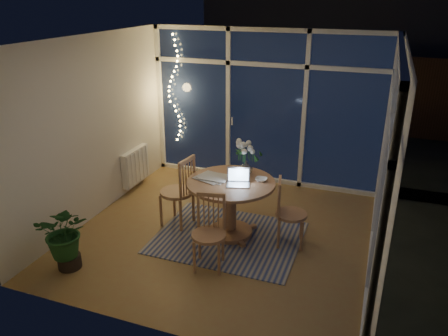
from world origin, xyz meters
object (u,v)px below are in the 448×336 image
at_px(chair_left, 177,190).
at_px(laptop, 238,177).
at_px(chair_right, 291,213).
at_px(flower_vase, 246,167).
at_px(potted_plant, 66,240).
at_px(chair_front, 209,233).
at_px(dining_table, 231,208).

bearing_deg(chair_left, laptop, 91.77).
bearing_deg(chair_right, flower_vase, 57.24).
xyz_separation_m(chair_left, laptop, (0.94, -0.10, 0.38)).
relative_size(flower_vase, potted_plant, 0.28).
bearing_deg(chair_front, laptop, 69.99).
bearing_deg(chair_front, dining_table, 79.57).
xyz_separation_m(chair_front, flower_vase, (0.10, 1.12, 0.44)).
bearing_deg(chair_left, dining_table, 96.26).
distance_m(chair_front, potted_plant, 1.70).
xyz_separation_m(dining_table, laptop, (0.13, -0.08, 0.51)).
bearing_deg(potted_plant, chair_front, 20.32).
relative_size(chair_right, flower_vase, 4.44).
bearing_deg(chair_right, laptop, 87.63).
height_order(chair_left, flower_vase, chair_left).
bearing_deg(flower_vase, chair_right, -20.83).
height_order(dining_table, chair_front, chair_front).
distance_m(dining_table, chair_right, 0.82).
height_order(chair_right, potted_plant, chair_right).
relative_size(chair_left, flower_vase, 5.02).
bearing_deg(chair_front, chair_left, 123.50).
bearing_deg(flower_vase, laptop, -87.65).
bearing_deg(chair_left, flower_vase, 114.96).
relative_size(chair_front, laptop, 3.15).
relative_size(chair_left, laptop, 3.55).
height_order(flower_vase, potted_plant, flower_vase).
height_order(chair_front, laptop, laptop).
distance_m(dining_table, chair_front, 0.82).
xyz_separation_m(dining_table, chair_left, (-0.82, 0.02, 0.13)).
bearing_deg(chair_left, potted_plant, -20.42).
relative_size(chair_right, laptop, 3.14).
distance_m(chair_left, chair_right, 1.63).
bearing_deg(dining_table, chair_left, 178.50).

